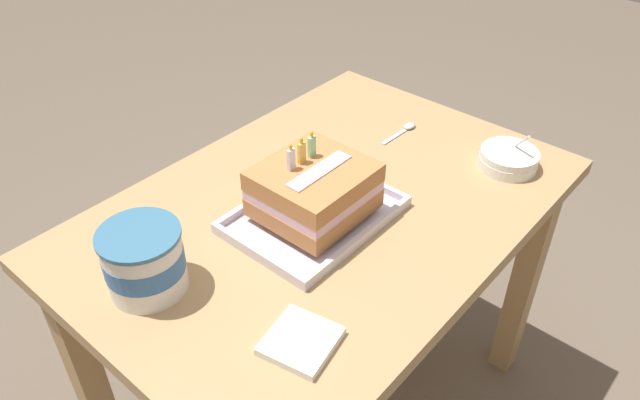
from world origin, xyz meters
The scene contains 7 objects.
dining_table centered at (0.00, 0.00, 0.62)m, with size 1.08×0.74×0.74m.
foil_tray centered at (-0.05, -0.01, 0.75)m, with size 0.34×0.25×0.02m.
birthday_cake centered at (-0.05, -0.01, 0.81)m, with size 0.21×0.19×0.16m.
bowl_stack centered at (0.38, -0.23, 0.76)m, with size 0.13×0.13×0.10m.
ice_cream_tub centered at (-0.39, 0.08, 0.80)m, with size 0.15×0.15×0.13m.
serving_spoon_near_tray centered at (0.37, 0.04, 0.74)m, with size 0.13×0.02×0.01m.
napkin_pile centered at (-0.31, -0.21, 0.75)m, with size 0.13×0.13×0.01m.
Camera 1 is at (-0.78, -0.66, 1.53)m, focal length 34.20 mm.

